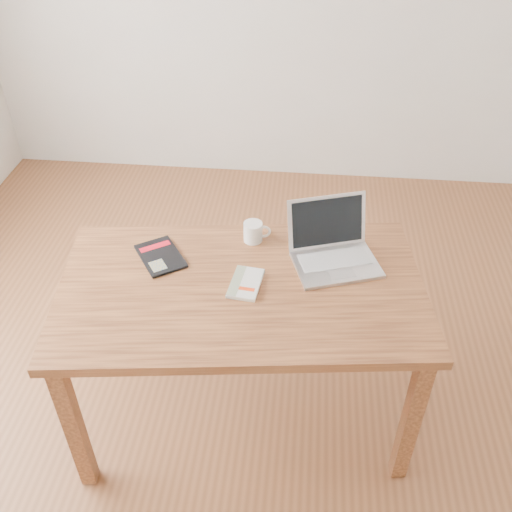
# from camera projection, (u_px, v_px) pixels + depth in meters

# --- Properties ---
(room) EXTENTS (4.04, 4.04, 2.70)m
(room) POSITION_uv_depth(u_px,v_px,m) (223.00, 119.00, 1.92)
(room) COLOR brown
(room) RESTS_ON ground
(desk) EXTENTS (1.48, 0.96, 0.75)m
(desk) POSITION_uv_depth(u_px,v_px,m) (242.00, 303.00, 2.23)
(desk) COLOR brown
(desk) RESTS_ON ground
(white_guidebook) EXTENTS (0.13, 0.19, 0.02)m
(white_guidebook) POSITION_uv_depth(u_px,v_px,m) (246.00, 283.00, 2.17)
(white_guidebook) COLOR silver
(white_guidebook) RESTS_ON desk
(black_guidebook) EXTENTS (0.25, 0.27, 0.01)m
(black_guidebook) POSITION_uv_depth(u_px,v_px,m) (160.00, 256.00, 2.30)
(black_guidebook) COLOR black
(black_guidebook) RESTS_ON desk
(laptop) EXTENTS (0.40, 0.38, 0.22)m
(laptop) POSITION_uv_depth(u_px,v_px,m) (333.00, 249.00, 2.27)
(laptop) COLOR silver
(laptop) RESTS_ON desk
(coffee_mug) EXTENTS (0.11, 0.08, 0.09)m
(coffee_mug) POSITION_uv_depth(u_px,v_px,m) (254.00, 231.00, 2.37)
(coffee_mug) COLOR white
(coffee_mug) RESTS_ON desk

